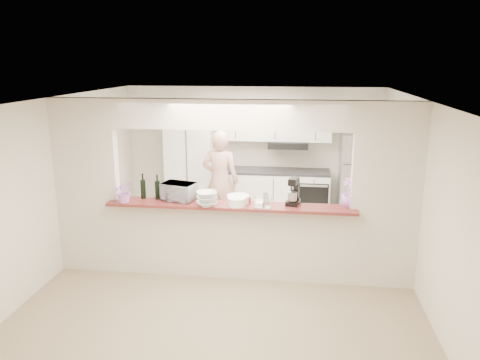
% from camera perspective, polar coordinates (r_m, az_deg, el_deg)
% --- Properties ---
extents(floor, '(6.00, 6.00, 0.00)m').
position_cam_1_polar(floor, '(6.82, -1.10, -11.62)').
color(floor, gray).
rests_on(floor, ground).
extents(tile_overlay, '(5.00, 2.90, 0.01)m').
position_cam_1_polar(tile_overlay, '(8.22, 0.49, -6.88)').
color(tile_overlay, beige).
rests_on(tile_overlay, floor).
extents(partition, '(5.00, 0.15, 2.50)m').
position_cam_1_polar(partition, '(6.31, -1.16, 0.57)').
color(partition, beige).
rests_on(partition, floor).
extents(bar_counter, '(3.40, 0.38, 1.09)m').
position_cam_1_polar(bar_counter, '(6.58, -1.13, -7.13)').
color(bar_counter, beige).
rests_on(bar_counter, floor).
extents(kitchen_cabinets, '(3.15, 0.62, 2.25)m').
position_cam_1_polar(kitchen_cabinets, '(9.07, 0.22, 1.57)').
color(kitchen_cabinets, white).
rests_on(kitchen_cabinets, floor).
extents(refrigerator, '(0.75, 0.70, 1.70)m').
position_cam_1_polar(refrigerator, '(9.04, 14.38, 0.25)').
color(refrigerator, '#ACACB1').
rests_on(refrigerator, floor).
extents(flower_left, '(0.35, 0.33, 0.31)m').
position_cam_1_polar(flower_left, '(6.59, -13.89, -1.37)').
color(flower_left, '#C96ABE').
rests_on(flower_left, bar_counter).
extents(wine_bottle_a, '(0.07, 0.07, 0.35)m').
position_cam_1_polar(wine_bottle_a, '(6.67, -10.02, -1.15)').
color(wine_bottle_a, black).
rests_on(wine_bottle_a, bar_counter).
extents(wine_bottle_b, '(0.07, 0.07, 0.36)m').
position_cam_1_polar(wine_bottle_b, '(6.73, -11.73, -1.04)').
color(wine_bottle_b, black).
rests_on(wine_bottle_b, bar_counter).
extents(toaster_oven, '(0.51, 0.41, 0.25)m').
position_cam_1_polar(toaster_oven, '(6.57, -7.49, -1.40)').
color(toaster_oven, '#A6A5AA').
rests_on(toaster_oven, bar_counter).
extents(serving_bowls, '(0.35, 0.35, 0.20)m').
position_cam_1_polar(serving_bowls, '(6.27, -4.09, -2.32)').
color(serving_bowls, silver).
rests_on(serving_bowls, bar_counter).
extents(plate_stack_a, '(0.25, 0.25, 0.11)m').
position_cam_1_polar(plate_stack_a, '(6.27, -0.40, -2.67)').
color(plate_stack_a, white).
rests_on(plate_stack_a, bar_counter).
extents(plate_stack_b, '(0.31, 0.31, 0.11)m').
position_cam_1_polar(plate_stack_b, '(6.41, -0.22, -2.33)').
color(plate_stack_b, white).
rests_on(plate_stack_b, bar_counter).
extents(red_bowl, '(0.14, 0.14, 0.07)m').
position_cam_1_polar(red_bowl, '(6.45, 0.72, -2.42)').
color(red_bowl, maroon).
rests_on(red_bowl, bar_counter).
extents(tan_bowl, '(0.15, 0.15, 0.07)m').
position_cam_1_polar(tan_bowl, '(6.33, 2.40, -2.75)').
color(tan_bowl, tan).
rests_on(tan_bowl, bar_counter).
extents(utensil_caddy, '(0.24, 0.16, 0.22)m').
position_cam_1_polar(utensil_caddy, '(6.19, 2.77, -2.60)').
color(utensil_caddy, silver).
rests_on(utensil_caddy, bar_counter).
extents(stand_mixer, '(0.21, 0.28, 0.37)m').
position_cam_1_polar(stand_mixer, '(6.36, 6.55, -1.50)').
color(stand_mixer, black).
rests_on(stand_mixer, bar_counter).
extents(flower_right, '(0.23, 0.23, 0.39)m').
position_cam_1_polar(flower_right, '(6.38, 13.29, -1.48)').
color(flower_right, '#C469C0').
rests_on(flower_right, bar_counter).
extents(person, '(0.70, 0.49, 1.80)m').
position_cam_1_polar(person, '(8.31, -2.41, -0.16)').
color(person, '#DB9E8E').
rests_on(person, floor).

